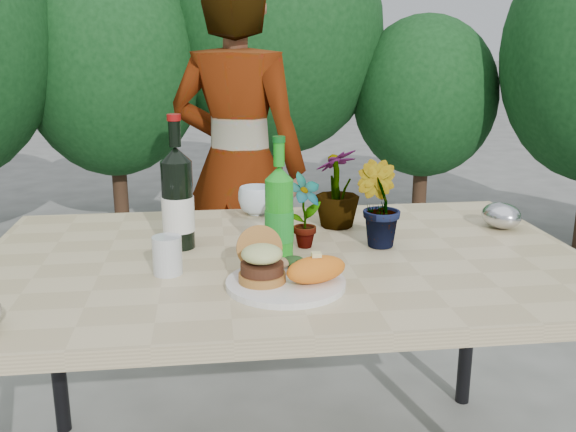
{
  "coord_description": "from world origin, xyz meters",
  "views": [
    {
      "loc": [
        -0.19,
        -1.61,
        1.3
      ],
      "look_at": [
        0.0,
        -0.08,
        0.88
      ],
      "focal_mm": 40.0,
      "sensor_mm": 36.0,
      "label": 1
    }
  ],
  "objects": [
    {
      "name": "patio_table",
      "position": [
        0.0,
        0.0,
        0.69
      ],
      "size": [
        1.6,
        1.0,
        0.75
      ],
      "color": "#C7B384",
      "rests_on": "ground"
    },
    {
      "name": "shrub_hedge",
      "position": [
        0.04,
        1.73,
        1.17
      ],
      "size": [
        6.9,
        5.1,
        2.22
      ],
      "color": "#382316",
      "rests_on": "ground"
    },
    {
      "name": "dinner_plate",
      "position": [
        -0.02,
        -0.22,
        0.76
      ],
      "size": [
        0.28,
        0.28,
        0.01
      ],
      "primitive_type": "cylinder",
      "color": "white",
      "rests_on": "patio_table"
    },
    {
      "name": "burger_stack",
      "position": [
        -0.08,
        -0.21,
        0.81
      ],
      "size": [
        0.11,
        0.16,
        0.11
      ],
      "color": "#B7722D",
      "rests_on": "dinner_plate"
    },
    {
      "name": "sweet_potato",
      "position": [
        0.04,
        -0.24,
        0.8
      ],
      "size": [
        0.17,
        0.12,
        0.06
      ],
      "primitive_type": "ellipsoid",
      "rotation": [
        0.0,
        0.0,
        0.35
      ],
      "color": "orange",
      "rests_on": "dinner_plate"
    },
    {
      "name": "grilled_veg",
      "position": [
        -0.01,
        -0.13,
        0.78
      ],
      "size": [
        0.08,
        0.05,
        0.03
      ],
      "color": "olive",
      "rests_on": "dinner_plate"
    },
    {
      "name": "wine_bottle",
      "position": [
        -0.28,
        0.1,
        0.89
      ],
      "size": [
        0.09,
        0.09,
        0.37
      ],
      "rotation": [
        0.0,
        0.0,
        0.13
      ],
      "color": "black",
      "rests_on": "patio_table"
    },
    {
      "name": "sparkling_water",
      "position": [
        -0.01,
        0.0,
        0.87
      ],
      "size": [
        0.08,
        0.08,
        0.32
      ],
      "rotation": [
        0.0,
        0.0,
        0.21
      ],
      "color": "#1A931C",
      "rests_on": "patio_table"
    },
    {
      "name": "plastic_cup",
      "position": [
        -0.3,
        -0.1,
        0.8
      ],
      "size": [
        0.07,
        0.07,
        0.09
      ],
      "primitive_type": "cylinder",
      "color": "silver",
      "rests_on": "patio_table"
    },
    {
      "name": "seedling_left",
      "position": [
        0.06,
        0.06,
        0.85
      ],
      "size": [
        0.13,
        0.11,
        0.21
      ],
      "primitive_type": "imported",
      "rotation": [
        0.0,
        0.0,
        0.44
      ],
      "color": "#235D1F",
      "rests_on": "patio_table"
    },
    {
      "name": "seedling_mid",
      "position": [
        0.27,
        0.05,
        0.87
      ],
      "size": [
        0.16,
        0.17,
        0.24
      ],
      "primitive_type": "imported",
      "rotation": [
        0.0,
        0.0,
        2.28
      ],
      "color": "#24541C",
      "rests_on": "patio_table"
    },
    {
      "name": "seedling_right",
      "position": [
        0.19,
        0.25,
        0.87
      ],
      "size": [
        0.19,
        0.19,
        0.24
      ],
      "primitive_type": "imported",
      "rotation": [
        0.0,
        0.0,
        3.8
      ],
      "color": "#23531C",
      "rests_on": "patio_table"
    },
    {
      "name": "blue_bowl",
      "position": [
        -0.04,
        0.43,
        0.8
      ],
      "size": [
        0.14,
        0.14,
        0.09
      ],
      "primitive_type": "imported",
      "rotation": [
        0.0,
        0.0,
        0.21
      ],
      "color": "silver",
      "rests_on": "patio_table"
    },
    {
      "name": "foil_packet_right",
      "position": [
        0.69,
        0.17,
        0.79
      ],
      "size": [
        0.13,
        0.15,
        0.08
      ],
      "primitive_type": "ellipsoid",
      "rotation": [
        0.0,
        0.0,
        1.8
      ],
      "color": "#BABCC1",
      "rests_on": "patio_table"
    },
    {
      "name": "person",
      "position": [
        -0.07,
        1.01,
        0.79
      ],
      "size": [
        0.68,
        0.58,
        1.59
      ],
      "primitive_type": "imported",
      "rotation": [
        0.0,
        0.0,
        2.74
      ],
      "color": "#915948",
      "rests_on": "ground"
    }
  ]
}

